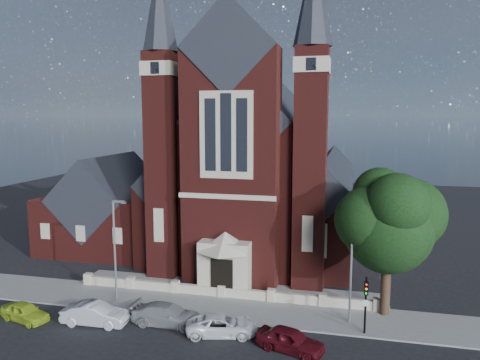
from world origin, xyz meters
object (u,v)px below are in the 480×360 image
Objects in this scene: street_tree at (390,224)px; car_silver_a at (95,314)px; parish_hall at (111,211)px; street_lamp_right at (353,261)px; street_lamp_left at (116,244)px; car_lime_van at (25,312)px; church at (261,173)px; car_silver_b at (167,315)px; traffic_signal at (366,298)px; car_dark_red at (290,340)px; car_white_suv at (222,325)px.

car_silver_a is at bearing -163.28° from street_tree.
parish_hall is 1.51× the size of street_lamp_right.
street_lamp_left is 2.08× the size of car_lime_van.
car_silver_a is at bearing -107.53° from church.
street_tree is 2.10× the size of car_silver_b.
street_lamp_left is (-20.51, -1.71, -2.36)m from street_tree.
street_lamp_left is at bearing 4.53° from car_silver_a.
street_tree reaches higher than traffic_signal.
street_lamp_right reaches higher than car_silver_a.
car_silver_b is at bearing -80.21° from car_silver_a.
traffic_signal is (18.91, -1.57, -2.02)m from street_lamp_left.
car_silver_a is at bearing -68.19° from car_lime_van.
traffic_signal reaches higher than car_dark_red.
parish_hall reaches higher than car_dark_red.
church is 17.26m from parish_hall.
street_lamp_right is at bearing -62.80° from car_lime_van.
parish_hall is 31.27m from street_tree.
church is 8.98× the size of car_lime_van.
parish_hall is 2.82× the size of car_dark_red.
street_lamp_right is 13.45m from car_silver_b.
car_silver_b reaches higher than car_dark_red.
car_dark_red is at bearing -39.99° from parish_hall.
parish_hall reaches higher than street_lamp_left.
car_lime_van is 0.81× the size of car_white_suv.
parish_hall is (-16.00, -4.94, -4.17)m from church.
car_silver_b is 1.07× the size of car_white_suv.
church is 6.85× the size of car_silver_b.
street_lamp_left is 19.08m from traffic_signal.
traffic_signal is 5.89m from car_dark_red.
parish_hall is 1.51× the size of street_lamp_left.
street_tree reaches higher than car_lime_van.
traffic_signal is (-1.60, -3.28, -4.38)m from street_tree.
church reaches higher than car_dark_red.
car_lime_van is 10.28m from car_silver_b.
street_lamp_right reaches higher than car_lime_van.
car_white_suv is at bearing -153.54° from street_tree.
church is 21.38m from street_tree.
car_silver_b is at bearing -96.21° from church.
car_lime_van is 0.83× the size of car_silver_a.
parish_hall reaches higher than car_silver_b.
street_lamp_left is 1.00× the size of street_lamp_right.
parish_hall is 2.55× the size of car_white_suv.
car_silver_b is (5.51, -3.15, -3.86)m from street_lamp_left.
car_dark_red is (8.85, -1.68, -0.00)m from car_silver_b.
car_white_suv is at bearing -167.07° from traffic_signal.
street_tree reaches higher than car_silver_b.
car_white_suv is at bearing -89.49° from car_silver_a.
car_silver_a is at bearing -82.35° from street_lamp_left.
street_lamp_right is at bearing -61.96° from church.
car_lime_van is at bearing -133.33° from street_lamp_left.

